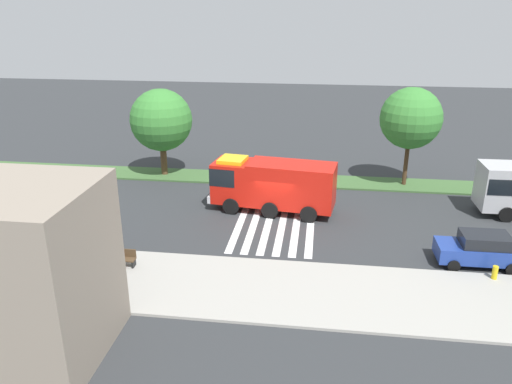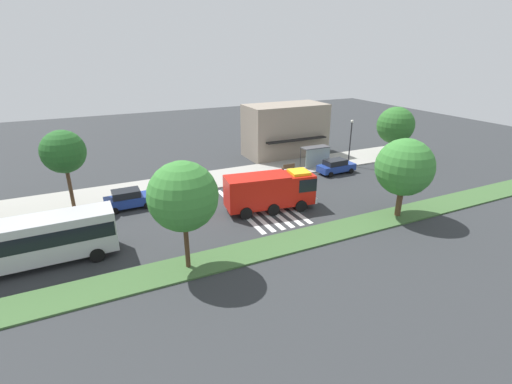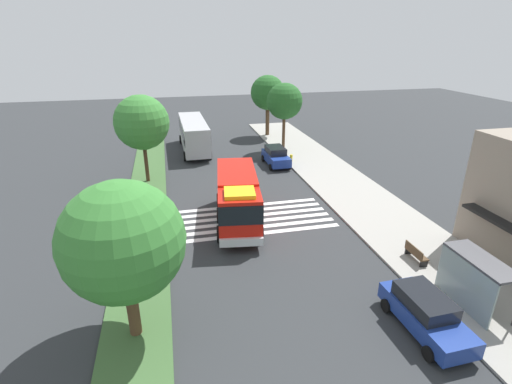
# 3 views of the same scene
# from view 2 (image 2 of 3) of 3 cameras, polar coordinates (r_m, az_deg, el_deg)

# --- Properties ---
(ground_plane) EXTENTS (120.00, 120.00, 0.00)m
(ground_plane) POSITION_cam_2_polar(r_m,az_deg,el_deg) (35.29, 0.97, -2.03)
(ground_plane) COLOR #2D3033
(sidewalk) EXTENTS (60.00, 5.83, 0.14)m
(sidewalk) POSITION_cam_2_polar(r_m,az_deg,el_deg) (42.87, -4.35, 2.35)
(sidewalk) COLOR #9E9B93
(sidewalk) RESTS_ON ground_plane
(median_strip) EXTENTS (60.00, 3.00, 0.14)m
(median_strip) POSITION_cam_2_polar(r_m,az_deg,el_deg) (29.43, 7.54, -7.15)
(median_strip) COLOR #3D6033
(median_strip) RESTS_ON ground_plane
(crosswalk) EXTENTS (4.95, 10.79, 0.01)m
(crosswalk) POSITION_cam_2_polar(r_m,az_deg,el_deg) (35.20, 0.65, -2.08)
(crosswalk) COLOR silver
(crosswalk) RESTS_ON ground_plane
(fire_truck) EXTENTS (8.61, 3.72, 3.52)m
(fire_truck) POSITION_cam_2_polar(r_m,az_deg,el_deg) (33.68, 2.56, 0.39)
(fire_truck) COLOR red
(fire_truck) RESTS_ON ground_plane
(parked_car_west) EXTENTS (4.42, 2.12, 1.80)m
(parked_car_west) POSITION_cam_2_polar(r_m,az_deg,el_deg) (36.32, -19.16, -1.01)
(parked_car_west) COLOR navy
(parked_car_west) RESTS_ON ground_plane
(parked_car_mid) EXTENTS (4.65, 2.15, 1.72)m
(parked_car_mid) POSITION_cam_2_polar(r_m,az_deg,el_deg) (45.01, 12.30, 3.94)
(parked_car_mid) COLOR navy
(parked_car_mid) RESTS_ON ground_plane
(transit_bus) EXTENTS (10.16, 2.96, 3.42)m
(transit_bus) POSITION_cam_2_polar(r_m,az_deg,el_deg) (29.13, -30.95, -6.24)
(transit_bus) COLOR #B2B2B7
(transit_bus) RESTS_ON ground_plane
(bus_stop_shelter) EXTENTS (3.50, 1.40, 2.46)m
(bus_stop_shelter) POSITION_cam_2_polar(r_m,az_deg,el_deg) (46.47, 9.36, 5.99)
(bus_stop_shelter) COLOR #4C4C51
(bus_stop_shelter) RESTS_ON sidewalk
(bench_near_shelter) EXTENTS (1.60, 0.50, 0.90)m
(bench_near_shelter) POSITION_cam_2_polar(r_m,az_deg,el_deg) (44.71, 5.05, 3.84)
(bench_near_shelter) COLOR #4C3823
(bench_near_shelter) RESTS_ON sidewalk
(street_lamp) EXTENTS (0.36, 0.36, 5.70)m
(street_lamp) POSITION_cam_2_polar(r_m,az_deg,el_deg) (47.71, 14.44, 8.05)
(street_lamp) COLOR #2D2D30
(street_lamp) RESTS_ON sidewalk
(storefront_building) EXTENTS (10.97, 6.28, 6.99)m
(storefront_building) POSITION_cam_2_polar(r_m,az_deg,el_deg) (51.38, 4.54, 9.53)
(storefront_building) COLOR gray
(storefront_building) RESTS_ON ground_plane
(sidewalk_tree_west) EXTENTS (3.85, 3.85, 7.26)m
(sidewalk_tree_west) POSITION_cam_2_polar(r_m,az_deg,el_deg) (36.99, -27.70, 5.52)
(sidewalk_tree_west) COLOR #513823
(sidewalk_tree_west) RESTS_ON sidewalk
(sidewalk_tree_center) EXTENTS (4.87, 4.87, 6.73)m
(sidewalk_tree_center) POSITION_cam_2_polar(r_m,az_deg,el_deg) (53.01, 20.81, 9.62)
(sidewalk_tree_center) COLOR #513823
(sidewalk_tree_center) RESTS_ON sidewalk
(median_tree_far_west) EXTENTS (4.55, 4.55, 7.45)m
(median_tree_far_west) POSITION_cam_2_polar(r_m,az_deg,el_deg) (23.72, -11.25, -0.68)
(median_tree_far_west) COLOR #47301E
(median_tree_far_west) RESTS_ON median_strip
(median_tree_west) EXTENTS (4.91, 4.91, 6.93)m
(median_tree_west) POSITION_cam_2_polar(r_m,az_deg,el_deg) (33.72, 22.02, 3.56)
(median_tree_west) COLOR #513823
(median_tree_west) RESTS_ON median_strip
(fire_hydrant) EXTENTS (0.28, 0.28, 0.70)m
(fire_hydrant) POSITION_cam_2_polar(r_m,az_deg,el_deg) (38.03, -19.87, -0.79)
(fire_hydrant) COLOR gold
(fire_hydrant) RESTS_ON sidewalk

